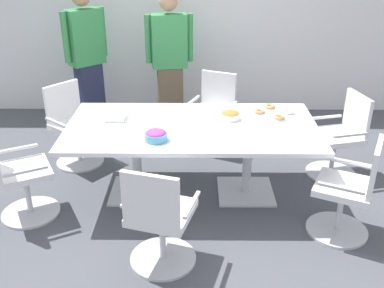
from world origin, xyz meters
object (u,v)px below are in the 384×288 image
office_chair_2 (74,129)px  napkin_pile (115,116)px  office_chair_5 (349,194)px  person_standing_1 (170,61)px  snack_bowl_pretzels (230,115)px  office_chair_1 (213,116)px  conference_table (192,137)px  office_chair_3 (18,178)px  office_chair_4 (159,222)px  donut_platter (274,113)px  office_chair_0 (340,140)px  snack_bowl_candy_mix (156,135)px  person_standing_0 (87,57)px

office_chair_2 → napkin_pile: bearing=87.6°
office_chair_5 → napkin_pile: (-2.11, 0.81, 0.38)m
person_standing_1 → snack_bowl_pretzels: bearing=104.4°
office_chair_1 → person_standing_1: person_standing_1 is taller
office_chair_2 → conference_table: bearing=103.3°
office_chair_3 → person_standing_1: (1.27, 2.10, 0.52)m
office_chair_4 → person_standing_1: 2.82m
office_chair_1 → office_chair_2: size_ratio=1.00×
office_chair_1 → donut_platter: size_ratio=2.25×
office_chair_0 → snack_bowl_pretzels: 1.29m
office_chair_2 → office_chair_4: same height
office_chair_2 → donut_platter: size_ratio=2.25×
office_chair_0 → napkin_pile: size_ratio=4.62×
snack_bowl_candy_mix → donut_platter: size_ratio=0.51×
person_standing_1 → snack_bowl_candy_mix: 2.03m
person_standing_1 → snack_bowl_pretzels: (0.68, -1.52, -0.13)m
person_standing_0 → snack_bowl_candy_mix: 2.31m
office_chair_3 → snack_bowl_pretzels: 2.07m
office_chair_1 → office_chair_4: (-0.49, -2.18, 0.00)m
office_chair_1 → office_chair_3: bearing=63.6°
office_chair_2 → office_chair_4: size_ratio=1.00×
office_chair_3 → donut_platter: 2.54m
office_chair_0 → snack_bowl_candy_mix: 2.08m
office_chair_4 → person_standing_0: 3.07m
office_chair_1 → office_chair_3: 2.37m
office_chair_4 → donut_platter: 1.79m
office_chair_0 → office_chair_2: 2.94m
office_chair_0 → donut_platter: (-0.75, -0.12, 0.36)m
conference_table → office_chair_1: size_ratio=2.64×
office_chair_3 → conference_table: bearing=77.1°
office_chair_3 → napkin_pile: 1.06m
office_chair_2 → napkin_pile: (0.59, -0.54, 0.38)m
office_chair_1 → office_chair_2: same height
office_chair_0 → office_chair_5: size_ratio=1.00×
conference_table → person_standing_0: size_ratio=1.31×
office_chair_1 → conference_table: bearing=101.2°
office_chair_2 → snack_bowl_pretzels: bearing=113.3°
snack_bowl_pretzels → office_chair_2: bearing=163.2°
office_chair_2 → office_chair_5: 3.01m
office_chair_5 → person_standing_1: person_standing_1 is taller
person_standing_1 → office_chair_0: bearing=136.3°
conference_table → snack_bowl_candy_mix: (-0.32, -0.34, 0.17)m
office_chair_2 → napkin_pile: size_ratio=4.62×
conference_table → snack_bowl_candy_mix: 0.50m
conference_table → office_chair_1: office_chair_1 is taller
conference_table → office_chair_2: size_ratio=2.64×
office_chair_3 → snack_bowl_pretzels: (1.95, 0.58, 0.39)m
office_chair_3 → office_chair_4: bearing=35.4°
person_standing_1 → snack_bowl_pretzels: person_standing_1 is taller
conference_table → snack_bowl_pretzels: size_ratio=12.24×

